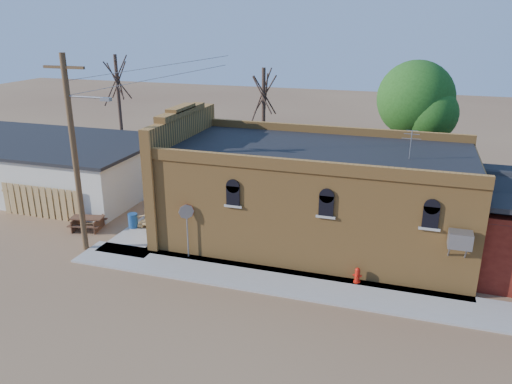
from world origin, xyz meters
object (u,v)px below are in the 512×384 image
(utility_pole, at_px, (75,151))
(stop_sign, at_px, (187,217))
(picnic_table, at_px, (87,221))
(trash_barrel, at_px, (133,221))
(brick_bar, at_px, (310,195))
(fire_hydrant, at_px, (357,275))

(utility_pole, bearing_deg, stop_sign, 6.85)
(stop_sign, xyz_separation_m, picnic_table, (-6.35, 1.40, -1.59))
(trash_barrel, bearing_deg, stop_sign, -27.82)
(stop_sign, xyz_separation_m, trash_barrel, (-4.15, 2.19, -1.58))
(brick_bar, distance_m, stop_sign, 6.06)
(fire_hydrant, height_order, picnic_table, fire_hydrant)
(brick_bar, distance_m, trash_barrel, 9.26)
(stop_sign, height_order, picnic_table, stop_sign)
(brick_bar, bearing_deg, trash_barrel, -170.46)
(brick_bar, distance_m, utility_pole, 10.96)
(brick_bar, relative_size, stop_sign, 6.46)
(utility_pole, xyz_separation_m, picnic_table, (-1.36, 2.00, -4.33))
(brick_bar, bearing_deg, stop_sign, -142.36)
(utility_pole, relative_size, stop_sign, 3.54)
(trash_barrel, distance_m, picnic_table, 2.34)
(brick_bar, relative_size, trash_barrel, 21.90)
(utility_pole, bearing_deg, brick_bar, 23.69)
(fire_hydrant, height_order, trash_barrel, trash_barrel)
(stop_sign, bearing_deg, brick_bar, 25.08)
(utility_pole, bearing_deg, picnic_table, 124.13)
(fire_hydrant, bearing_deg, trash_barrel, 164.52)
(utility_pole, xyz_separation_m, fire_hydrant, (12.59, 0.55, -4.37))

